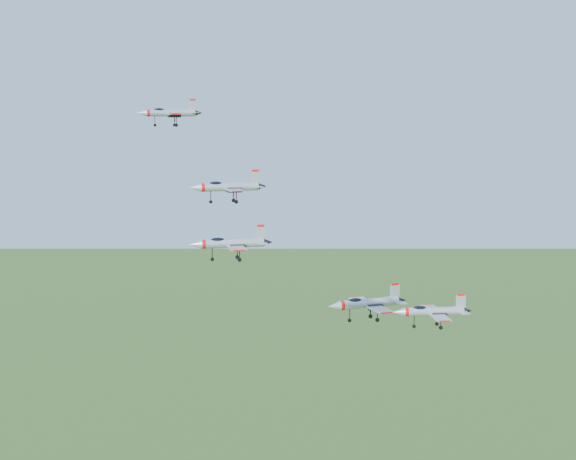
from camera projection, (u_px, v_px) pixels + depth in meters
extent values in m
cylinder|color=#ADB2BA|center=(171.00, 113.00, 129.43)|extent=(7.91, 2.54, 1.13)
cone|color=#ADB2BA|center=(142.00, 113.00, 128.08)|extent=(1.75, 1.40, 1.13)
cone|color=black|center=(199.00, 113.00, 130.72)|extent=(1.37, 1.17, 0.96)
ellipsoid|color=black|center=(159.00, 110.00, 128.82)|extent=(2.03, 1.15, 0.72)
cube|color=#ADB2BA|center=(174.00, 114.00, 127.20)|extent=(2.67, 4.13, 0.12)
cube|color=#ADB2BA|center=(170.00, 114.00, 131.82)|extent=(2.67, 4.13, 0.12)
cube|color=#ADB2BA|center=(193.00, 106.00, 130.29)|extent=(1.30, 0.34, 1.83)
cube|color=red|center=(193.00, 100.00, 130.16)|extent=(0.96, 0.29, 0.30)
cylinder|color=#ADB2BA|center=(230.00, 187.00, 113.73)|extent=(8.33, 2.45, 1.19)
cone|color=#ADB2BA|center=(195.00, 188.00, 112.45)|extent=(1.81, 1.43, 1.19)
cone|color=black|center=(262.00, 186.00, 114.96)|extent=(1.42, 1.20, 1.01)
ellipsoid|color=black|center=(216.00, 184.00, 113.14)|extent=(2.12, 1.16, 0.76)
cube|color=#ADB2BA|center=(235.00, 190.00, 111.36)|extent=(2.70, 4.31, 0.13)
cube|color=#ADB2BA|center=(228.00, 187.00, 116.26)|extent=(2.70, 4.31, 0.13)
cube|color=#ADB2BA|center=(255.00, 178.00, 114.53)|extent=(1.37, 0.32, 1.92)
cube|color=red|center=(255.00, 171.00, 114.39)|extent=(1.02, 0.28, 0.32)
cylinder|color=#ADB2BA|center=(233.00, 243.00, 98.65)|extent=(7.74, 1.84, 1.11)
cone|color=#ADB2BA|center=(195.00, 244.00, 97.71)|extent=(1.63, 1.25, 1.11)
cone|color=black|center=(268.00, 242.00, 99.55)|extent=(1.28, 1.05, 0.94)
ellipsoid|color=black|center=(218.00, 240.00, 98.21)|extent=(1.94, 0.97, 0.70)
cube|color=#ADB2BA|center=(237.00, 248.00, 96.40)|extent=(2.31, 3.92, 0.12)
cube|color=#ADB2BA|center=(232.00, 242.00, 101.02)|extent=(2.31, 3.92, 0.12)
cube|color=#ADB2BA|center=(261.00, 233.00, 99.20)|extent=(1.28, 0.23, 1.79)
cube|color=red|center=(261.00, 226.00, 99.07)|extent=(0.94, 0.21, 0.30)
cylinder|color=#ADB2BA|center=(369.00, 303.00, 127.22)|extent=(10.15, 3.83, 1.46)
cone|color=#ADB2BA|center=(334.00, 306.00, 125.16)|extent=(2.31, 1.90, 1.46)
cone|color=black|center=(402.00, 300.00, 129.21)|extent=(1.82, 1.58, 1.24)
ellipsoid|color=black|center=(355.00, 301.00, 126.31)|extent=(2.65, 1.61, 0.92)
cube|color=#ADB2BA|center=(379.00, 309.00, 124.42)|extent=(3.68, 5.41, 0.16)
cube|color=#ADB2BA|center=(362.00, 301.00, 130.26)|extent=(3.68, 5.41, 0.16)
cube|color=#ADB2BA|center=(395.00, 292.00, 128.58)|extent=(1.67, 0.53, 2.35)
cube|color=red|center=(395.00, 284.00, 128.41)|extent=(1.24, 0.45, 0.39)
cylinder|color=#ADB2BA|center=(434.00, 311.00, 116.00)|extent=(8.69, 1.44, 1.25)
cone|color=#ADB2BA|center=(399.00, 312.00, 115.55)|extent=(1.76, 1.29, 1.25)
cone|color=black|center=(468.00, 311.00, 116.44)|extent=(1.37, 1.09, 1.06)
ellipsoid|color=black|center=(420.00, 308.00, 115.75)|extent=(2.14, 0.95, 0.79)
cube|color=#ADB2BA|center=(440.00, 318.00, 113.39)|extent=(2.31, 4.29, 0.13)
cube|color=#ADB2BA|center=(430.00, 309.00, 118.71)|extent=(2.31, 4.29, 0.13)
cube|color=#ADB2BA|center=(461.00, 302.00, 116.17)|extent=(1.45, 0.15, 2.02)
cube|color=red|center=(461.00, 295.00, 116.02)|extent=(1.06, 0.16, 0.34)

